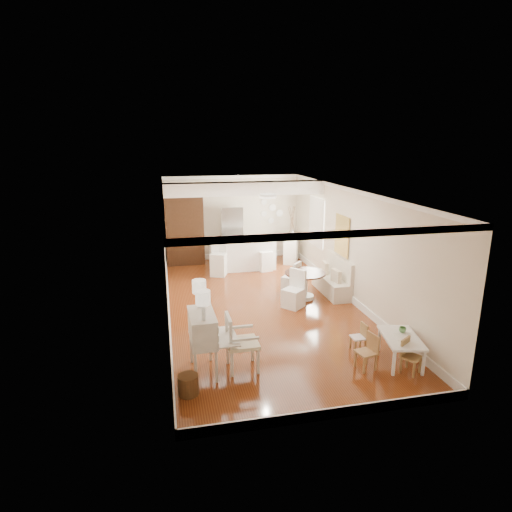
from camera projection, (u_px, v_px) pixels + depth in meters
name	position (u px, v px, depth m)	size (l,w,h in m)	color
room	(261.00, 224.00, 10.25)	(9.00, 9.04, 2.82)	brown
secretary_bureau	(203.00, 343.00, 7.34)	(0.86, 0.88, 1.10)	silver
gustavian_armchair	(242.00, 342.00, 7.47)	(0.59, 0.59, 1.02)	silver
wicker_basket	(188.00, 385.00, 6.79)	(0.33, 0.33, 0.33)	#4F3118
kids_table	(400.00, 350.00, 7.75)	(0.61, 1.01, 0.51)	white
kids_chair_a	(366.00, 352.00, 7.50)	(0.32, 0.32, 0.66)	#AC7F4E
kids_chair_b	(358.00, 337.00, 8.20)	(0.26, 0.26, 0.55)	#9B7846
kids_chair_c	(411.00, 356.00, 7.38)	(0.30, 0.30, 0.63)	#A27D49
banquette	(332.00, 275.00, 11.21)	(0.52, 1.60, 0.98)	silver
dining_table	(305.00, 285.00, 10.86)	(1.03, 1.03, 0.70)	#432115
slip_chair_near	(293.00, 289.00, 10.27)	(0.43, 0.45, 0.91)	white
slip_chair_far	(291.00, 277.00, 11.36)	(0.39, 0.41, 0.82)	silver
breakfast_counter	(243.00, 253.00, 13.26)	(2.05, 0.65, 1.03)	white
bar_stool_left	(218.00, 258.00, 12.67)	(0.43, 0.43, 1.08)	white
bar_stool_right	(265.00, 255.00, 13.17)	(0.39, 0.39, 0.99)	white
pantry_cabinet	(185.00, 229.00, 13.76)	(1.20, 0.60, 2.30)	#381E11
fridge	(243.00, 234.00, 14.19)	(0.75, 0.65, 1.80)	silver
sideboard	(291.00, 249.00, 14.14)	(0.40, 0.90, 0.86)	white
pencil_cup	(403.00, 330.00, 7.84)	(0.13, 0.13, 0.10)	#5EA05D
branch_vase	(293.00, 233.00, 14.01)	(0.20, 0.20, 0.21)	silver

